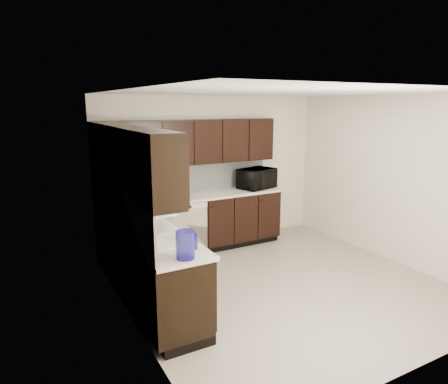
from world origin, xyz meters
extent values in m
plane|color=#A39787|center=(0.00, 0.00, 0.00)|extent=(4.00, 4.00, 0.00)
plane|color=white|center=(0.00, 0.00, 2.50)|extent=(4.00, 4.00, 0.00)
cube|color=beige|center=(0.00, 2.00, 1.25)|extent=(4.00, 0.02, 2.50)
cube|color=beige|center=(-2.00, 0.00, 1.25)|extent=(0.02, 4.00, 2.50)
cube|color=beige|center=(2.00, 0.00, 1.25)|extent=(0.02, 4.00, 2.50)
cube|color=beige|center=(0.00, -2.00, 1.25)|extent=(4.00, 0.02, 2.50)
cube|color=black|center=(-0.50, 1.70, 0.45)|extent=(3.00, 0.60, 0.90)
cube|color=black|center=(-1.70, 0.30, 0.45)|extent=(0.60, 2.20, 0.90)
cube|color=black|center=(-0.50, 1.73, 0.05)|extent=(3.00, 0.54, 0.10)
cube|color=black|center=(-1.67, 0.30, 0.05)|extent=(0.54, 2.20, 0.10)
cube|color=beige|center=(-0.50, 1.70, 0.92)|extent=(3.03, 0.63, 0.04)
cube|color=beige|center=(-1.70, 0.30, 0.92)|extent=(0.63, 2.23, 0.04)
cube|color=silver|center=(-0.50, 1.99, 1.18)|extent=(3.00, 0.02, 0.48)
cube|color=silver|center=(-1.99, 0.60, 1.18)|extent=(0.02, 2.80, 0.48)
cube|color=black|center=(-0.50, 1.83, 1.77)|extent=(3.00, 0.33, 0.70)
cube|color=black|center=(-1.83, 0.43, 1.77)|extent=(0.33, 2.47, 0.70)
cube|color=beige|center=(-0.70, 1.41, 0.50)|extent=(0.58, 0.02, 0.78)
cube|color=beige|center=(-0.70, 1.40, 0.84)|extent=(0.58, 0.03, 0.08)
cylinder|color=black|center=(-0.70, 1.39, 0.84)|extent=(0.04, 0.02, 0.04)
cube|color=beige|center=(-1.68, 0.00, 0.95)|extent=(0.54, 0.82, 0.03)
cube|color=beige|center=(-1.68, -0.20, 0.86)|extent=(0.42, 0.34, 0.16)
cube|color=beige|center=(-1.68, 0.20, 0.86)|extent=(0.42, 0.34, 0.16)
cylinder|color=silver|center=(-1.90, 0.00, 1.07)|extent=(0.03, 0.03, 0.26)
cylinder|color=silver|center=(-1.85, 0.00, 1.19)|extent=(0.14, 0.02, 0.02)
cylinder|color=#B2B2B7|center=(-1.68, -0.20, 0.89)|extent=(0.20, 0.20, 0.10)
imported|color=black|center=(0.67, 1.66, 1.11)|extent=(0.71, 0.58, 0.34)
imported|color=gray|center=(-1.52, -0.22, 1.02)|extent=(0.09, 0.10, 0.17)
imported|color=gray|center=(-1.81, 0.19, 1.08)|extent=(0.14, 0.14, 0.27)
cube|color=silver|center=(-1.75, 1.74, 1.05)|extent=(0.38, 0.30, 0.22)
cube|color=silver|center=(-1.68, 0.28, 1.04)|extent=(0.56, 0.46, 0.19)
cylinder|color=#140E88|center=(-1.67, -0.70, 1.07)|extent=(0.20, 0.20, 0.27)
cylinder|color=#0C8085|center=(-1.53, 0.70, 1.05)|extent=(0.10, 0.10, 0.21)
cylinder|color=white|center=(-1.61, 1.35, 1.09)|extent=(0.17, 0.17, 0.31)
camera|label=1|loc=(-3.04, -3.97, 2.37)|focal=32.00mm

